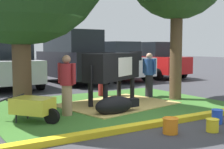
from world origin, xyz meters
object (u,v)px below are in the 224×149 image
(person_handler, at_px, (149,74))
(hatchback_white, at_px, (116,61))
(calf_lying, at_px, (115,105))
(bucket_yellow, at_px, (212,125))
(wheelbarrow, at_px, (34,106))
(sedan_silver, at_px, (8,65))
(person_visitor_near, at_px, (102,74))
(cow_holstein, at_px, (115,67))
(bucket_orange, at_px, (170,125))
(sedan_red, at_px, (153,60))
(suv_dark_grey, at_px, (72,57))
(bucket_blue, at_px, (217,116))
(person_visitor_far, at_px, (67,84))

(person_handler, bearing_deg, hatchback_white, 68.60)
(calf_lying, bearing_deg, bucket_yellow, -71.55)
(wheelbarrow, bearing_deg, sedan_silver, 81.41)
(person_visitor_near, relative_size, hatchback_white, 0.34)
(cow_holstein, distance_m, bucket_orange, 3.63)
(bucket_yellow, relative_size, sedan_red, 0.06)
(person_handler, bearing_deg, person_visitor_near, 140.89)
(sedan_red, bearing_deg, person_visitor_near, -143.44)
(wheelbarrow, relative_size, suv_dark_grey, 0.31)
(suv_dark_grey, bearing_deg, person_handler, -85.20)
(calf_lying, distance_m, bucket_blue, 2.50)
(hatchback_white, bearing_deg, sedan_red, 1.28)
(suv_dark_grey, bearing_deg, wheelbarrow, -121.21)
(sedan_silver, relative_size, sedan_red, 1.00)
(bucket_orange, xyz_separation_m, bucket_yellow, (0.83, -0.36, -0.02))
(bucket_orange, xyz_separation_m, suv_dark_grey, (2.02, 9.06, 1.10))
(person_visitor_far, height_order, bucket_blue, person_visitor_far)
(person_visitor_near, xyz_separation_m, bucket_orange, (-1.19, -4.78, -0.64))
(person_visitor_near, relative_size, suv_dark_grey, 0.32)
(calf_lying, xyz_separation_m, sedan_silver, (-1.06, 6.88, 0.75))
(wheelbarrow, distance_m, bucket_yellow, 3.95)
(person_handler, relative_size, sedan_silver, 0.35)
(cow_holstein, height_order, suv_dark_grey, suv_dark_grey)
(wheelbarrow, bearing_deg, person_handler, 17.19)
(cow_holstein, height_order, hatchback_white, hatchback_white)
(person_visitor_near, bearing_deg, cow_holstein, -104.37)
(bucket_yellow, xyz_separation_m, sedan_silver, (-1.88, 9.32, 0.84))
(calf_lying, bearing_deg, hatchback_white, 57.06)
(cow_holstein, xyz_separation_m, suv_dark_grey, (1.19, 5.66, 0.13))
(calf_lying, height_order, sedan_silver, sedan_silver)
(person_handler, bearing_deg, bucket_orange, -123.40)
(person_visitor_near, distance_m, sedan_red, 7.38)
(person_visitor_near, relative_size, wheelbarrow, 1.05)
(person_handler, distance_m, hatchback_white, 5.78)
(person_handler, relative_size, wheelbarrow, 1.07)
(cow_holstein, relative_size, person_handler, 1.88)
(calf_lying, height_order, person_visitor_far, person_visitor_far)
(person_visitor_near, bearing_deg, bucket_orange, -103.94)
(bucket_orange, distance_m, hatchback_white, 10.23)
(cow_holstein, height_order, person_visitor_far, cow_holstein)
(person_handler, distance_m, bucket_orange, 4.53)
(sedan_silver, xyz_separation_m, hatchback_white, (5.62, 0.15, 0.00))
(calf_lying, height_order, sedan_red, sedan_red)
(person_visitor_near, xyz_separation_m, hatchback_white, (3.39, 4.34, 0.18))
(hatchback_white, bearing_deg, bucket_orange, -116.64)
(cow_holstein, relative_size, calf_lying, 2.22)
(suv_dark_grey, distance_m, hatchback_white, 2.57)
(person_handler, height_order, hatchback_white, hatchback_white)
(suv_dark_grey, height_order, hatchback_white, suv_dark_grey)
(bucket_orange, relative_size, sedan_red, 0.07)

